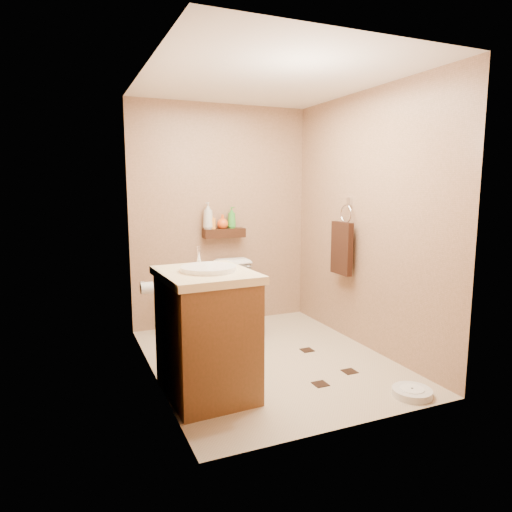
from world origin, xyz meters
name	(u,v)px	position (x,y,z in m)	size (l,w,h in m)	color
ground	(268,359)	(0.00, 0.00, 0.00)	(2.50, 2.50, 0.00)	tan
wall_back	(221,216)	(0.00, 1.25, 1.20)	(2.00, 0.04, 2.40)	#9E755A
wall_front	(356,242)	(0.00, -1.25, 1.20)	(2.00, 0.04, 2.40)	#9E755A
wall_left	(151,230)	(-1.00, 0.00, 1.20)	(0.04, 2.50, 2.40)	#9E755A
wall_right	(366,222)	(1.00, 0.00, 1.20)	(0.04, 2.50, 2.40)	#9E755A
ceiling	(270,78)	(0.00, 0.00, 2.40)	(2.00, 2.50, 0.02)	silver
wall_shelf	(224,233)	(0.00, 1.17, 1.02)	(0.46, 0.14, 0.10)	#391A0F
floor_accents	(275,360)	(0.04, -0.05, 0.00)	(1.09, 1.35, 0.01)	black
toilet	(241,297)	(0.07, 0.83, 0.37)	(0.41, 0.72, 0.74)	white
vanity	(207,332)	(-0.70, -0.44, 0.48)	(0.67, 0.79, 1.08)	brown
bathroom_scale	(412,392)	(0.68, -1.07, 0.03)	(0.29, 0.29, 0.06)	silver
toilet_brush	(167,318)	(-0.68, 1.02, 0.19)	(0.12, 0.12, 0.53)	#186159
towel_ring	(342,246)	(0.91, 0.25, 0.95)	(0.12, 0.30, 0.76)	silver
toilet_paper	(147,288)	(-0.94, 0.65, 0.60)	(0.12, 0.11, 0.12)	silver
bottle_a	(208,216)	(-0.18, 1.17, 1.21)	(0.11, 0.11, 0.29)	beige
bottle_b	(212,221)	(-0.14, 1.17, 1.16)	(0.08, 0.08, 0.17)	orange
bottle_c	(223,222)	(-0.01, 1.17, 1.15)	(0.12, 0.12, 0.15)	#DF561A
bottle_d	(232,218)	(0.09, 1.17, 1.19)	(0.09, 0.09, 0.23)	green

